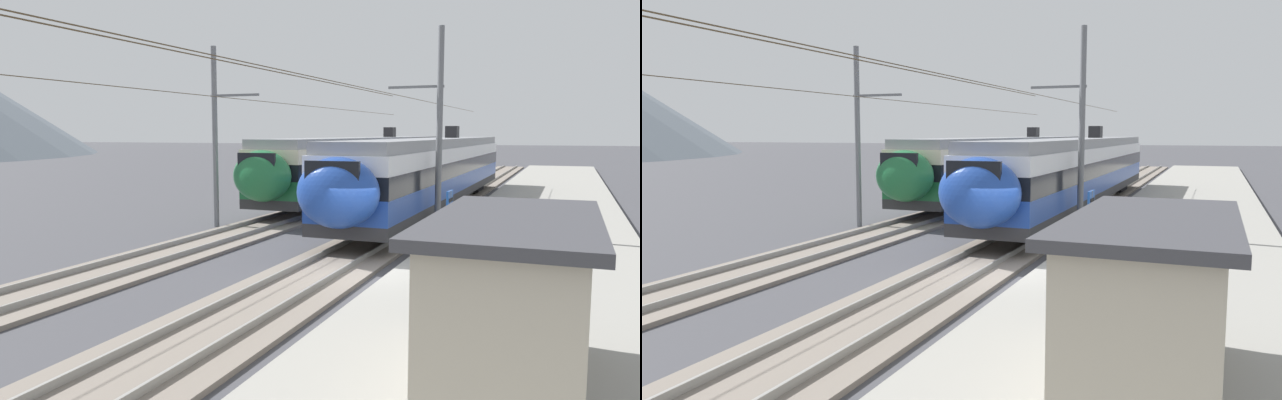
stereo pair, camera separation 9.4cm
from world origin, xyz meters
TOP-DOWN VIEW (x-y plane):
  - ground_plane at (0.00, 0.00)m, footprint 400.00×400.00m
  - platform_slab at (0.00, -4.33)m, footprint 120.00×6.98m
  - track_near at (0.00, 1.30)m, footprint 120.00×3.00m
  - track_far at (0.00, 6.99)m, footprint 120.00×3.00m
  - train_near_platform at (15.83, 1.30)m, footprint 30.38×2.98m
  - train_far_track at (21.97, 6.99)m, footprint 31.25×2.98m
  - catenary_mast_mid at (7.47, -0.47)m, footprint 42.89×2.21m
  - catenary_mast_far_side at (6.60, 8.88)m, footprint 42.89×2.33m
  - platform_sign at (0.27, -2.38)m, footprint 0.70×0.08m
  - passenger_walking at (-3.19, -3.71)m, footprint 0.53×0.22m
  - handbag_beside_passenger at (-2.12, -3.94)m, footprint 0.32×0.18m
  - potted_plant_platform_edge at (2.76, -1.89)m, footprint 0.52×0.52m
  - platform_shelter at (-6.91, -4.65)m, footprint 5.20×2.35m

SIDE VIEW (x-z plane):
  - ground_plane at x=0.00m, z-range 0.00..0.00m
  - track_near at x=0.00m, z-range -0.07..0.21m
  - track_far at x=0.00m, z-range -0.07..0.21m
  - platform_slab at x=0.00m, z-range 0.00..0.30m
  - handbag_beside_passenger at x=-2.12m, z-range 0.24..0.60m
  - potted_plant_platform_edge at x=2.76m, z-range 0.35..1.05m
  - passenger_walking at x=-3.19m, z-range 0.40..2.09m
  - platform_shelter at x=-6.91m, z-range 0.32..2.95m
  - platform_sign at x=0.27m, z-range 0.83..3.11m
  - train_near_platform at x=15.83m, z-range 0.09..4.36m
  - train_far_track at x=21.97m, z-range 0.10..4.37m
  - catenary_mast_far_side at x=6.60m, z-range 0.16..8.01m
  - catenary_mast_mid at x=7.47m, z-range 0.15..8.36m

